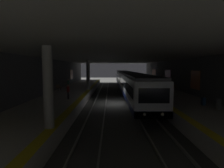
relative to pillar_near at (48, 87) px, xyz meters
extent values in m
plane|color=#42423F|center=(12.39, -4.35, -3.33)|extent=(120.00, 120.00, 0.00)
cube|color=gray|center=(12.39, -7.27, -3.25)|extent=(60.00, 0.09, 0.16)
cube|color=gray|center=(12.39, -5.83, -3.25)|extent=(60.00, 0.09, 0.16)
cube|color=gray|center=(12.39, -2.87, -3.25)|extent=(60.00, 0.09, 0.16)
cube|color=gray|center=(12.39, -1.43, -3.25)|extent=(60.00, 0.09, 0.16)
cube|color=beige|center=(12.39, -10.90, -2.80)|extent=(60.00, 5.30, 1.05)
cube|color=yellow|center=(12.39, -8.55, -2.27)|extent=(60.00, 0.60, 0.01)
cube|color=beige|center=(12.39, 2.20, -2.80)|extent=(60.00, 5.30, 1.05)
cube|color=yellow|center=(12.39, -0.15, -2.27)|extent=(60.00, 0.60, 0.01)
cube|color=slate|center=(12.39, -13.80, -0.53)|extent=(60.00, 0.50, 5.60)
cube|color=orange|center=(11.80, -13.52, -0.38)|extent=(2.40, 0.06, 2.22)
cube|color=#BF4C8C|center=(22.46, -13.52, -0.38)|extent=(3.16, 0.06, 2.13)
cube|color=orange|center=(32.84, -13.52, -0.38)|extent=(3.46, 0.06, 2.16)
cube|color=slate|center=(12.39, 5.10, -0.53)|extent=(60.00, 0.50, 5.60)
cube|color=#BF4C8C|center=(14.90, 4.82, -0.38)|extent=(2.72, 0.06, 2.43)
cube|color=orange|center=(29.51, 4.82, -0.38)|extent=(2.61, 0.06, 1.98)
cube|color=beige|center=(12.39, -4.35, 2.47)|extent=(60.00, 19.40, 0.40)
cylinder|color=gray|center=(0.00, 0.00, 0.00)|extent=(0.56, 0.56, 4.55)
cylinder|color=gray|center=(18.38, 0.00, 0.00)|extent=(0.56, 0.56, 4.55)
cube|color=#B7BCC6|center=(12.84, -6.55, -1.27)|extent=(19.81, 2.80, 2.70)
cube|color=navy|center=(12.84, -6.55, -2.33)|extent=(19.81, 2.82, 0.56)
cube|color=black|center=(12.84, -6.55, -0.92)|extent=(18.22, 2.83, 0.90)
cube|color=#47474C|center=(12.84, -6.55, 0.21)|extent=(19.41, 2.58, 0.24)
cube|color=black|center=(7.39, -6.55, -2.79)|extent=(2.20, 1.64, 0.76)
cube|color=black|center=(18.28, -6.55, -2.79)|extent=(2.20, 1.64, 0.76)
cube|color=black|center=(2.91, -6.55, -0.92)|extent=(0.04, 2.24, 1.10)
cylinder|color=silver|center=(2.91, -7.20, -2.27)|extent=(0.04, 0.24, 0.24)
cylinder|color=silver|center=(2.91, -5.90, -2.27)|extent=(0.04, 0.24, 0.24)
cube|color=#B7BCC6|center=(33.24, -6.55, -1.27)|extent=(19.81, 2.80, 2.70)
cube|color=navy|center=(33.24, -6.55, -2.33)|extent=(19.81, 2.82, 0.56)
cube|color=black|center=(33.24, -6.55, -0.92)|extent=(18.22, 2.83, 0.90)
cube|color=#47474C|center=(33.24, -6.55, 0.21)|extent=(19.41, 2.58, 0.24)
cube|color=black|center=(27.80, -6.55, -2.79)|extent=(2.20, 1.64, 0.76)
cube|color=black|center=(38.69, -6.55, -2.79)|extent=(2.20, 1.64, 0.76)
cylinder|color=#262628|center=(16.65, -12.80, -2.07)|extent=(0.08, 0.08, 0.42)
cylinder|color=#262628|center=(18.01, -12.80, -2.07)|extent=(0.08, 0.08, 0.42)
cube|color=olive|center=(17.33, -12.80, -1.82)|extent=(1.70, 0.44, 0.08)
cube|color=olive|center=(17.33, -13.02, -1.62)|extent=(1.70, 0.06, 0.40)
cylinder|color=#262628|center=(22.77, -12.80, -2.07)|extent=(0.08, 0.08, 0.42)
cylinder|color=#262628|center=(24.13, -12.80, -2.07)|extent=(0.08, 0.08, 0.42)
cube|color=olive|center=(23.45, -12.80, -1.82)|extent=(1.70, 0.44, 0.08)
cube|color=olive|center=(23.45, -13.02, -1.62)|extent=(1.70, 0.06, 0.40)
cylinder|color=#262628|center=(28.01, -12.80, -2.07)|extent=(0.08, 0.08, 0.42)
cylinder|color=#262628|center=(29.37, -12.80, -2.07)|extent=(0.08, 0.08, 0.42)
cube|color=olive|center=(28.69, -12.80, -1.82)|extent=(1.70, 0.44, 0.08)
cube|color=olive|center=(28.69, -13.02, -1.62)|extent=(1.70, 0.06, 0.40)
cylinder|color=#262628|center=(16.45, 4.10, -2.07)|extent=(0.08, 0.08, 0.42)
cylinder|color=#262628|center=(17.81, 4.10, -2.07)|extent=(0.08, 0.08, 0.42)
cube|color=olive|center=(17.13, 4.10, -1.82)|extent=(1.70, 0.44, 0.08)
cube|color=olive|center=(17.13, 4.32, -1.62)|extent=(1.70, 0.06, 0.40)
cylinder|color=#313131|center=(17.88, 2.95, -1.86)|extent=(0.16, 0.16, 0.83)
cylinder|color=#313131|center=(18.08, 2.95, -1.86)|extent=(0.16, 0.16, 0.83)
cube|color=#2D754C|center=(17.98, 2.95, -1.15)|extent=(0.36, 0.22, 0.59)
cylinder|color=#2D754C|center=(17.73, 2.95, -1.20)|extent=(0.10, 0.10, 0.56)
cylinder|color=#2D754C|center=(18.23, 2.95, -1.20)|extent=(0.10, 0.10, 0.56)
sphere|color=tan|center=(17.98, 2.95, -0.74)|extent=(0.23, 0.23, 0.23)
cylinder|color=#313131|center=(9.40, 1.07, -1.87)|extent=(0.16, 0.16, 0.80)
cylinder|color=#313131|center=(9.60, 1.07, -1.87)|extent=(0.16, 0.16, 0.80)
cube|color=maroon|center=(9.50, 1.07, -1.19)|extent=(0.36, 0.22, 0.57)
cylinder|color=maroon|center=(9.25, 1.07, -1.24)|extent=(0.10, 0.10, 0.54)
cylinder|color=maroon|center=(9.75, 1.07, -1.24)|extent=(0.10, 0.10, 0.54)
sphere|color=tan|center=(9.50, 1.07, -0.80)|extent=(0.22, 0.22, 0.22)
cylinder|color=#333333|center=(3.27, 0.91, -1.85)|extent=(0.16, 0.16, 0.84)
cylinder|color=#333333|center=(3.47, 0.91, -1.85)|extent=(0.16, 0.16, 0.84)
cube|color=maroon|center=(3.37, 0.91, -1.13)|extent=(0.36, 0.22, 0.60)
cylinder|color=maroon|center=(3.12, 0.91, -1.18)|extent=(0.10, 0.10, 0.57)
cylinder|color=maroon|center=(3.62, 0.91, -1.18)|extent=(0.10, 0.10, 0.57)
sphere|color=tan|center=(3.37, 0.91, -0.72)|extent=(0.23, 0.23, 0.23)
cube|color=navy|center=(6.21, -11.77, -1.93)|extent=(0.39, 0.26, 0.69)
cylinder|color=#333333|center=(6.21, -11.77, -1.44)|extent=(0.02, 0.02, 0.30)
cylinder|color=#595B5E|center=(4.54, -12.15, -1.85)|extent=(0.44, 0.44, 0.85)
camera|label=1|loc=(-10.24, -3.43, 1.09)|focal=29.91mm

